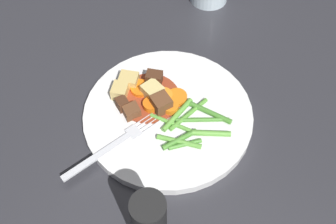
{
  "coord_description": "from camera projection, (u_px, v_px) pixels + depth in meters",
  "views": [
    {
      "loc": [
        -0.18,
        0.32,
        0.52
      ],
      "look_at": [
        0.0,
        0.0,
        0.02
      ],
      "focal_mm": 42.72,
      "sensor_mm": 36.0,
      "label": 1
    }
  ],
  "objects": [
    {
      "name": "fork",
      "position": [
        117.0,
        143.0,
        0.59
      ],
      "size": [
        0.08,
        0.17,
        0.0
      ],
      "color": "silver",
      "rests_on": "dinner_plate"
    },
    {
      "name": "carrot_slice_1",
      "position": [
        177.0,
        97.0,
        0.64
      ],
      "size": [
        0.04,
        0.04,
        0.01
      ],
      "primitive_type": "cylinder",
      "rotation": [
        0.0,
        0.0,
        5.88
      ],
      "color": "orange",
      "rests_on": "dinner_plate"
    },
    {
      "name": "meat_chunk_2",
      "position": [
        160.0,
        105.0,
        0.62
      ],
      "size": [
        0.04,
        0.04,
        0.03
      ],
      "primitive_type": "cube",
      "rotation": [
        0.0,
        0.0,
        5.74
      ],
      "color": "brown",
      "rests_on": "dinner_plate"
    },
    {
      "name": "green_bean_3",
      "position": [
        211.0,
        133.0,
        0.6
      ],
      "size": [
        0.06,
        0.03,
        0.01
      ],
      "primitive_type": "cylinder",
      "rotation": [
        0.0,
        1.57,
        3.6
      ],
      "color": "#66AD42",
      "rests_on": "dinner_plate"
    },
    {
      "name": "carrot_slice_2",
      "position": [
        171.0,
        107.0,
        0.62
      ],
      "size": [
        0.04,
        0.04,
        0.01
      ],
      "primitive_type": "cylinder",
      "rotation": [
        0.0,
        0.0,
        0.97
      ],
      "color": "orange",
      "rests_on": "dinner_plate"
    },
    {
      "name": "green_bean_9",
      "position": [
        177.0,
        115.0,
        0.62
      ],
      "size": [
        0.02,
        0.07,
        0.01
      ],
      "primitive_type": "cylinder",
      "rotation": [
        0.0,
        1.57,
        4.57
      ],
      "color": "#66AD42",
      "rests_on": "dinner_plate"
    },
    {
      "name": "pepper_mill",
      "position": [
        150.0,
        224.0,
        0.48
      ],
      "size": [
        0.04,
        0.04,
        0.12
      ],
      "primitive_type": "cylinder",
      "color": "black",
      "rests_on": "ground_plane"
    },
    {
      "name": "stew_sauce",
      "position": [
        149.0,
        98.0,
        0.64
      ],
      "size": [
        0.1,
        0.1,
        0.0
      ],
      "primitive_type": "cylinder",
      "color": "#93381E",
      "rests_on": "dinner_plate"
    },
    {
      "name": "green_bean_1",
      "position": [
        180.0,
        139.0,
        0.59
      ],
      "size": [
        0.04,
        0.05,
        0.01
      ],
      "primitive_type": "cylinder",
      "rotation": [
        0.0,
        1.57,
        4.19
      ],
      "color": "#4C8E33",
      "rests_on": "dinner_plate"
    },
    {
      "name": "green_bean_8",
      "position": [
        173.0,
        124.0,
        0.61
      ],
      "size": [
        0.08,
        0.01,
        0.01
      ],
      "primitive_type": "cylinder",
      "rotation": [
        0.0,
        1.57,
        3.19
      ],
      "color": "#66AD42",
      "rests_on": "dinner_plate"
    },
    {
      "name": "green_bean_7",
      "position": [
        211.0,
        113.0,
        0.62
      ],
      "size": [
        0.07,
        0.01,
        0.01
      ],
      "primitive_type": "cylinder",
      "rotation": [
        0.0,
        1.57,
        3.12
      ],
      "color": "#4C8E33",
      "rests_on": "dinner_plate"
    },
    {
      "name": "potato_chunk_2",
      "position": [
        129.0,
        80.0,
        0.65
      ],
      "size": [
        0.04,
        0.03,
        0.02
      ],
      "primitive_type": "cube",
      "rotation": [
        0.0,
        0.0,
        5.02
      ],
      "color": "#DBBC6B",
      "rests_on": "dinner_plate"
    },
    {
      "name": "carrot_slice_3",
      "position": [
        151.0,
        105.0,
        0.63
      ],
      "size": [
        0.03,
        0.03,
        0.01
      ],
      "primitive_type": "cylinder",
      "rotation": [
        0.0,
        0.0,
        5.07
      ],
      "color": "orange",
      "rests_on": "dinner_plate"
    },
    {
      "name": "potato_chunk_1",
      "position": [
        153.0,
        92.0,
        0.63
      ],
      "size": [
        0.04,
        0.04,
        0.02
      ],
      "primitive_type": "cube",
      "rotation": [
        0.0,
        0.0,
        2.78
      ],
      "color": "#E5CC7A",
      "rests_on": "dinner_plate"
    },
    {
      "name": "ground_plane",
      "position": [
        168.0,
        118.0,
        0.64
      ],
      "size": [
        3.0,
        3.0,
        0.0
      ],
      "primitive_type": "plane",
      "color": "#2D2D33"
    },
    {
      "name": "meat_chunk_0",
      "position": [
        122.0,
        104.0,
        0.62
      ],
      "size": [
        0.02,
        0.02,
        0.02
      ],
      "primitive_type": "cube",
      "rotation": [
        0.0,
        0.0,
        1.02
      ],
      "color": "#4C2B19",
      "rests_on": "dinner_plate"
    },
    {
      "name": "green_bean_6",
      "position": [
        210.0,
        119.0,
        0.61
      ],
      "size": [
        0.05,
        0.03,
        0.01
      ],
      "primitive_type": "cylinder",
      "rotation": [
        0.0,
        1.57,
        3.65
      ],
      "color": "#599E38",
      "rests_on": "dinner_plate"
    },
    {
      "name": "carrot_slice_0",
      "position": [
        163.0,
        96.0,
        0.64
      ],
      "size": [
        0.04,
        0.04,
        0.01
      ],
      "primitive_type": "cylinder",
      "rotation": [
        0.0,
        0.0,
        2.75
      ],
      "color": "orange",
      "rests_on": "dinner_plate"
    },
    {
      "name": "carrot_slice_4",
      "position": [
        141.0,
        89.0,
        0.65
      ],
      "size": [
        0.04,
        0.04,
        0.01
      ],
      "primitive_type": "cylinder",
      "rotation": [
        0.0,
        0.0,
        3.44
      ],
      "color": "orange",
      "rests_on": "dinner_plate"
    },
    {
      "name": "meat_chunk_3",
      "position": [
        154.0,
        79.0,
        0.65
      ],
      "size": [
        0.03,
        0.03,
        0.02
      ],
      "primitive_type": "cube",
      "rotation": [
        0.0,
        0.0,
        3.45
      ],
      "color": "#4C2B19",
      "rests_on": "dinner_plate"
    },
    {
      "name": "meat_chunk_1",
      "position": [
        131.0,
        111.0,
        0.62
      ],
      "size": [
        0.03,
        0.03,
        0.02
      ],
      "primitive_type": "cube",
      "rotation": [
        0.0,
        0.0,
        4.1
      ],
      "color": "brown",
      "rests_on": "dinner_plate"
    },
    {
      "name": "dinner_plate",
      "position": [
        168.0,
        115.0,
        0.63
      ],
      "size": [
        0.27,
        0.27,
        0.02
      ],
      "primitive_type": "cylinder",
      "color": "white",
      "rests_on": "ground_plane"
    },
    {
      "name": "green_bean_0",
      "position": [
        185.0,
        144.0,
        0.59
      ],
      "size": [
        0.04,
        0.04,
        0.01
      ],
      "primitive_type": "cylinder",
      "rotation": [
        0.0,
        1.57,
        3.92
      ],
      "color": "#4C8E33",
      "rests_on": "dinner_plate"
    },
    {
      "name": "potato_chunk_0",
      "position": [
        120.0,
        91.0,
        0.64
      ],
      "size": [
        0.03,
        0.03,
        0.02
      ],
      "primitive_type": "cube",
      "rotation": [
        0.0,
        0.0,
        3.45
      ],
      "color": "#DBBC6B",
      "rests_on": "dinner_plate"
    },
    {
      "name": "green_bean_4",
      "position": [
        200.0,
        120.0,
        0.61
      ],
      "size": [
        0.07,
        0.04,
        0.01
      ],
      "primitive_type": "cylinder",
      "rotation": [
        0.0,
        1.57,
        3.67
      ],
      "color": "#4C8E33",
      "rests_on": "dinner_plate"
    },
    {
      "name": "green_bean_5",
      "position": [
        179.0,
        142.0,
        0.59
      ],
      "size": [
        0.07,
        0.02,
        0.01
      ],
      "primitive_type": "cylinder",
      "rotation": [
        0.0,
        1.57,
        3.38
      ],
      "color": "#66AD42",
      "rests_on": "dinner_plate"
    },
    {
      "name": "green_bean_2",
      "position": [
        189.0,
        114.0,
        0.62
      ],
      "size": [
        0.03,
        0.08,
        0.01
      ],
      "primitive_type": "cylinder",
      "rotation": [
        0.0,
        1.57,
        4.42
      ],
      "color": "#599E38",
      "rests_on": "dinner_plate"
    }
  ]
}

